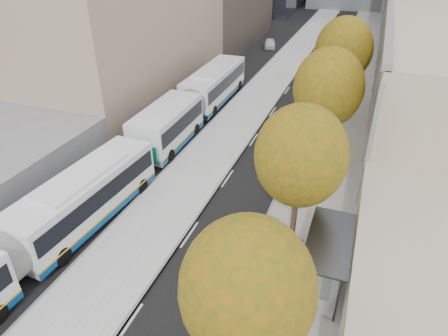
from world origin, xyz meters
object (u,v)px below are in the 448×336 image
at_px(bus_far, 197,99).
at_px(cyclist, 207,252).
at_px(bus_shelter, 333,248).
at_px(bus_near, 30,240).
at_px(distant_car, 270,44).

distance_m(bus_far, cyclist, 17.78).
height_order(bus_shelter, bus_far, bus_far).
xyz_separation_m(bus_near, cyclist, (7.67, 2.93, -0.83)).
height_order(bus_near, bus_far, bus_far).
relative_size(bus_near, distant_car, 4.84).
height_order(bus_near, cyclist, bus_near).
height_order(bus_shelter, distant_car, bus_shelter).
height_order(bus_near, distant_car, bus_near).
xyz_separation_m(bus_shelter, cyclist, (-5.61, -0.61, -1.45)).
bearing_deg(bus_shelter, bus_far, 130.25).
bearing_deg(bus_shelter, cyclist, -173.80).
bearing_deg(bus_far, distant_car, 89.92).
bearing_deg(distant_car, bus_shelter, -86.45).
relative_size(bus_far, distant_car, 5.17).
xyz_separation_m(bus_shelter, distant_car, (-13.38, 41.23, -1.58)).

